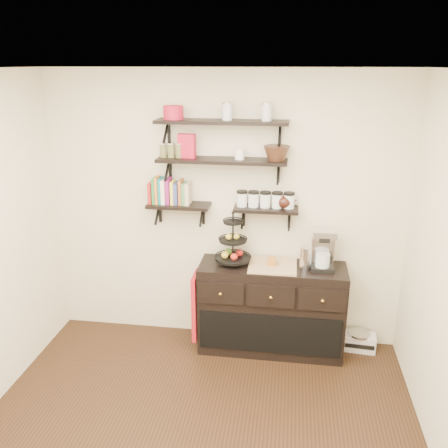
{
  "coord_description": "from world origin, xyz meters",
  "views": [
    {
      "loc": [
        0.63,
        -2.64,
        2.74
      ],
      "look_at": [
        0.09,
        1.15,
        1.43
      ],
      "focal_mm": 38.0,
      "sensor_mm": 36.0,
      "label": 1
    }
  ],
  "objects_px": {
    "radio": "(359,341)",
    "coffee_maker": "(323,250)",
    "fruit_stand": "(233,247)",
    "sideboard": "(271,308)"
  },
  "relations": [
    {
      "from": "radio",
      "to": "coffee_maker",
      "type": "bearing_deg",
      "value": -165.99
    },
    {
      "from": "coffee_maker",
      "to": "radio",
      "type": "relative_size",
      "value": 1.17
    },
    {
      "from": "fruit_stand",
      "to": "radio",
      "type": "distance_m",
      "value": 1.6
    },
    {
      "from": "radio",
      "to": "sideboard",
      "type": "bearing_deg",
      "value": -169.18
    },
    {
      "from": "fruit_stand",
      "to": "radio",
      "type": "bearing_deg",
      "value": 4.25
    },
    {
      "from": "sideboard",
      "to": "coffee_maker",
      "type": "distance_m",
      "value": 0.78
    },
    {
      "from": "sideboard",
      "to": "fruit_stand",
      "type": "xyz_separation_m",
      "value": [
        -0.38,
        0.0,
        0.62
      ]
    },
    {
      "from": "sideboard",
      "to": "fruit_stand",
      "type": "bearing_deg",
      "value": 179.45
    },
    {
      "from": "sideboard",
      "to": "radio",
      "type": "xyz_separation_m",
      "value": [
        0.88,
        0.1,
        -0.36
      ]
    },
    {
      "from": "coffee_maker",
      "to": "fruit_stand",
      "type": "bearing_deg",
      "value": 179.51
    }
  ]
}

